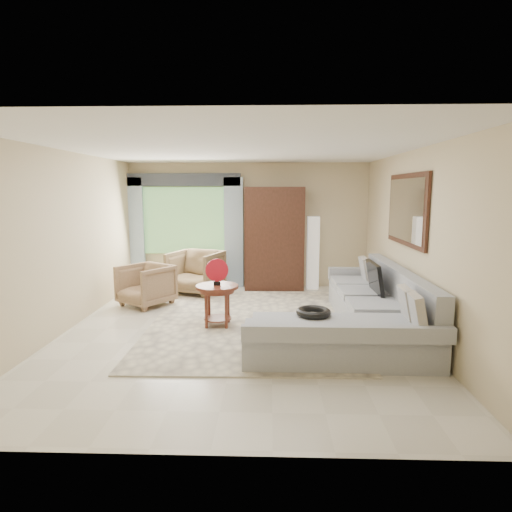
{
  "coord_description": "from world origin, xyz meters",
  "views": [
    {
      "loc": [
        0.46,
        -6.02,
        2.03
      ],
      "look_at": [
        0.25,
        0.35,
        1.05
      ],
      "focal_mm": 30.0,
      "sensor_mm": 36.0,
      "label": 1
    }
  ],
  "objects_px": {
    "sectional_sofa": "(364,316)",
    "floor_lamp": "(313,253)",
    "armchair_left": "(146,285)",
    "armoire": "(274,239)",
    "coffee_table": "(217,305)",
    "potted_plant": "(159,276)",
    "armchair_right": "(196,272)",
    "tv_screen": "(375,278)"
  },
  "relations": [
    {
      "from": "sectional_sofa",
      "to": "coffee_table",
      "type": "distance_m",
      "value": 2.14
    },
    {
      "from": "tv_screen",
      "to": "armoire",
      "type": "xyz_separation_m",
      "value": [
        -1.5,
        2.35,
        0.33
      ]
    },
    {
      "from": "potted_plant",
      "to": "floor_lamp",
      "type": "bearing_deg",
      "value": 1.29
    },
    {
      "from": "sectional_sofa",
      "to": "tv_screen",
      "type": "height_order",
      "value": "tv_screen"
    },
    {
      "from": "floor_lamp",
      "to": "tv_screen",
      "type": "bearing_deg",
      "value": -73.78
    },
    {
      "from": "armchair_right",
      "to": "armoire",
      "type": "xyz_separation_m",
      "value": [
        1.56,
        0.45,
        0.62
      ]
    },
    {
      "from": "armoire",
      "to": "coffee_table",
      "type": "bearing_deg",
      "value": -108.92
    },
    {
      "from": "coffee_table",
      "to": "sectional_sofa",
      "type": "bearing_deg",
      "value": -9.42
    },
    {
      "from": "armchair_right",
      "to": "floor_lamp",
      "type": "xyz_separation_m",
      "value": [
        2.36,
        0.51,
        0.32
      ]
    },
    {
      "from": "tv_screen",
      "to": "floor_lamp",
      "type": "relative_size",
      "value": 0.49
    },
    {
      "from": "tv_screen",
      "to": "coffee_table",
      "type": "bearing_deg",
      "value": -175.17
    },
    {
      "from": "coffee_table",
      "to": "armchair_right",
      "type": "xyz_separation_m",
      "value": [
        -0.69,
        2.09,
        0.09
      ]
    },
    {
      "from": "potted_plant",
      "to": "tv_screen",
      "type": "bearing_deg",
      "value": -30.75
    },
    {
      "from": "sectional_sofa",
      "to": "tv_screen",
      "type": "bearing_deg",
      "value": 64.13
    },
    {
      "from": "coffee_table",
      "to": "potted_plant",
      "type": "distance_m",
      "value": 2.97
    },
    {
      "from": "armchair_right",
      "to": "coffee_table",
      "type": "bearing_deg",
      "value": -53.0
    },
    {
      "from": "armoire",
      "to": "potted_plant",
      "type": "bearing_deg",
      "value": -179.71
    },
    {
      "from": "sectional_sofa",
      "to": "armchair_right",
      "type": "height_order",
      "value": "sectional_sofa"
    },
    {
      "from": "floor_lamp",
      "to": "armchair_left",
      "type": "bearing_deg",
      "value": -154.79
    },
    {
      "from": "tv_screen",
      "to": "potted_plant",
      "type": "relative_size",
      "value": 1.53
    },
    {
      "from": "potted_plant",
      "to": "armoire",
      "type": "distance_m",
      "value": 2.55
    },
    {
      "from": "coffee_table",
      "to": "armoire",
      "type": "xyz_separation_m",
      "value": [
        0.87,
        2.55,
        0.72
      ]
    },
    {
      "from": "floor_lamp",
      "to": "potted_plant",
      "type": "bearing_deg",
      "value": -178.71
    },
    {
      "from": "armchair_right",
      "to": "armoire",
      "type": "relative_size",
      "value": 0.45
    },
    {
      "from": "coffee_table",
      "to": "potted_plant",
      "type": "height_order",
      "value": "coffee_table"
    },
    {
      "from": "coffee_table",
      "to": "armoire",
      "type": "height_order",
      "value": "armoire"
    },
    {
      "from": "potted_plant",
      "to": "armoire",
      "type": "bearing_deg",
      "value": 0.29
    },
    {
      "from": "floor_lamp",
      "to": "coffee_table",
      "type": "bearing_deg",
      "value": -122.69
    },
    {
      "from": "sectional_sofa",
      "to": "armchair_left",
      "type": "relative_size",
      "value": 4.28
    },
    {
      "from": "tv_screen",
      "to": "armchair_left",
      "type": "xyz_separation_m",
      "value": [
        -3.79,
        0.95,
        -0.35
      ]
    },
    {
      "from": "armoire",
      "to": "sectional_sofa",
      "type": "bearing_deg",
      "value": -66.94
    },
    {
      "from": "sectional_sofa",
      "to": "floor_lamp",
      "type": "height_order",
      "value": "floor_lamp"
    },
    {
      "from": "sectional_sofa",
      "to": "potted_plant",
      "type": "distance_m",
      "value": 4.66
    },
    {
      "from": "coffee_table",
      "to": "armchair_left",
      "type": "distance_m",
      "value": 1.83
    },
    {
      "from": "tv_screen",
      "to": "floor_lamp",
      "type": "xyz_separation_m",
      "value": [
        -0.7,
        2.41,
        0.03
      ]
    },
    {
      "from": "armchair_left",
      "to": "floor_lamp",
      "type": "distance_m",
      "value": 3.44
    },
    {
      "from": "armchair_left",
      "to": "armchair_right",
      "type": "height_order",
      "value": "armchair_right"
    },
    {
      "from": "potted_plant",
      "to": "armchair_right",
      "type": "bearing_deg",
      "value": -26.98
    },
    {
      "from": "coffee_table",
      "to": "armoire",
      "type": "distance_m",
      "value": 2.79
    },
    {
      "from": "sectional_sofa",
      "to": "floor_lamp",
      "type": "bearing_deg",
      "value": 98.33
    },
    {
      "from": "armoire",
      "to": "floor_lamp",
      "type": "height_order",
      "value": "armoire"
    },
    {
      "from": "armchair_left",
      "to": "armoire",
      "type": "bearing_deg",
      "value": 66.13
    }
  ]
}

